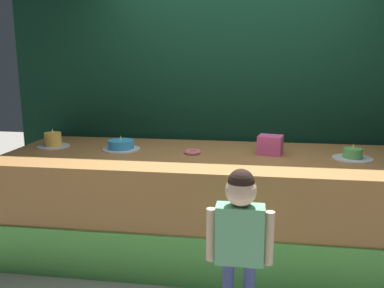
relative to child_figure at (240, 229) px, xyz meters
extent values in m
cube|color=#9E6B38|center=(-0.12, 1.06, -0.24)|extent=(3.89, 1.22, 0.89)
cube|color=#59B24C|center=(-0.12, 0.44, -0.49)|extent=(3.89, 0.02, 0.40)
cube|color=black|center=(-0.12, 1.77, 0.80)|extent=(4.59, 0.08, 2.98)
cube|color=#66B27F|center=(0.00, 0.00, -0.03)|extent=(0.29, 0.13, 0.37)
cylinder|color=beige|center=(-0.18, 0.00, -0.05)|extent=(0.06, 0.06, 0.33)
cylinder|color=beige|center=(0.18, 0.00, -0.05)|extent=(0.06, 0.06, 0.33)
sphere|color=beige|center=(0.00, 0.00, 0.24)|extent=(0.19, 0.19, 0.19)
sphere|color=black|center=(0.00, 0.00, 0.30)|extent=(0.16, 0.16, 0.16)
cube|color=#E05297|center=(0.21, 1.16, 0.29)|extent=(0.23, 0.21, 0.16)
torus|color=pink|center=(-0.45, 1.06, 0.22)|extent=(0.14, 0.14, 0.03)
cylinder|color=silver|center=(-1.77, 1.16, 0.21)|extent=(0.30, 0.30, 0.01)
cylinder|color=#F2BF4C|center=(-1.77, 1.16, 0.28)|extent=(0.15, 0.15, 0.12)
cone|color=#F2E566|center=(-1.77, 1.16, 0.36)|extent=(0.02, 0.02, 0.04)
cylinder|color=silver|center=(-1.11, 1.13, 0.21)|extent=(0.34, 0.34, 0.01)
cylinder|color=#3399D8|center=(-1.11, 1.13, 0.25)|extent=(0.23, 0.23, 0.08)
cone|color=#F2E566|center=(-1.11, 1.13, 0.32)|extent=(0.02, 0.02, 0.05)
cylinder|color=silver|center=(0.88, 1.07, 0.21)|extent=(0.32, 0.32, 0.01)
cylinder|color=#59B259|center=(0.88, 1.07, 0.25)|extent=(0.15, 0.15, 0.08)
cone|color=#F2E566|center=(0.88, 1.07, 0.32)|extent=(0.02, 0.02, 0.04)
camera|label=1|loc=(0.05, -2.32, 1.01)|focal=38.09mm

